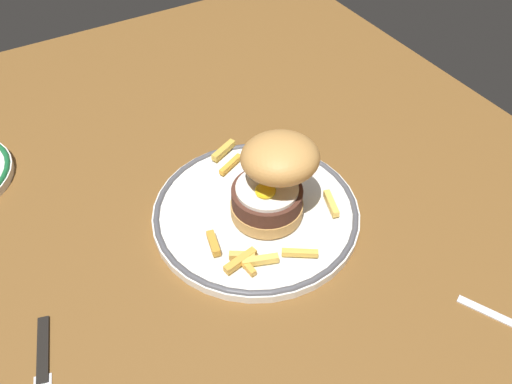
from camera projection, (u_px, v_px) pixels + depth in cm
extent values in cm
cube|color=brown|center=(253.00, 242.00, 70.60)|extent=(125.73, 97.86, 4.00)
cylinder|color=white|center=(256.00, 213.00, 70.67)|extent=(27.33, 27.33, 1.20)
torus|color=#4C4C51|center=(256.00, 210.00, 70.25)|extent=(26.93, 26.93, 0.80)
cylinder|color=tan|center=(267.00, 207.00, 68.82)|extent=(9.39, 9.39, 1.80)
cylinder|color=#48281D|center=(267.00, 196.00, 67.37)|extent=(9.08, 9.08, 2.30)
cylinder|color=white|center=(267.00, 188.00, 66.38)|extent=(7.92, 7.92, 0.50)
ellipsoid|color=yellow|center=(263.00, 188.00, 65.45)|extent=(2.60, 2.60, 1.40)
ellipsoid|color=tan|center=(280.00, 158.00, 63.52)|extent=(12.71, 12.30, 6.65)
cube|color=gold|center=(300.00, 253.00, 64.23)|extent=(3.06, 4.09, 0.75)
cube|color=gold|center=(230.00, 164.00, 75.49)|extent=(2.53, 4.33, 0.73)
cube|color=gold|center=(258.00, 156.00, 76.66)|extent=(3.96, 1.29, 0.80)
cube|color=#E8BC50|center=(260.00, 260.00, 63.37)|extent=(2.34, 4.45, 0.88)
cube|color=#C68A2D|center=(213.00, 243.00, 65.15)|extent=(3.66, 1.73, 0.96)
cube|color=#EBBB4F|center=(331.00, 203.00, 70.00)|extent=(4.38, 2.17, 0.85)
cube|color=gold|center=(240.00, 261.00, 63.29)|extent=(1.78, 4.63, 0.92)
cube|color=gold|center=(224.00, 150.00, 77.50)|extent=(2.73, 4.54, 0.92)
cube|color=gold|center=(242.00, 256.00, 63.88)|extent=(2.35, 3.09, 0.82)
cube|color=gold|center=(247.00, 265.00, 62.90)|extent=(3.03, 0.99, 0.73)
cube|color=gold|center=(293.00, 153.00, 74.11)|extent=(3.49, 3.83, 0.98)
cube|color=silver|center=(502.00, 318.00, 59.92)|extent=(9.37, 5.42, 0.36)
cube|color=black|center=(43.00, 348.00, 57.16)|extent=(8.03, 3.29, 0.70)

